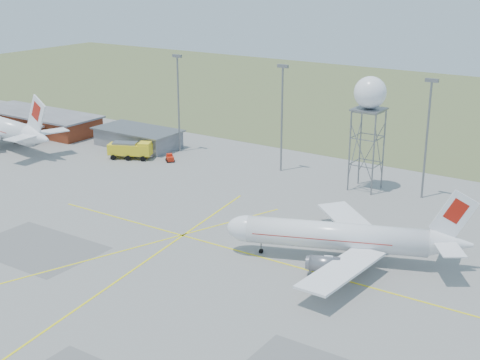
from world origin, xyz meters
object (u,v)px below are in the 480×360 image
Objects in this scene: fire_truck at (131,151)px; airliner_main at (340,237)px; radar_tower at (368,127)px; baggage_tug at (170,159)px.

airliner_main is at bearing -45.20° from fire_truck.
radar_tower is at bearing -14.72° from fire_truck.
fire_truck reaches higher than baggage_tug.
fire_truck is (-47.70, -8.66, -9.60)m from radar_tower.
baggage_tug is (-39.75, -5.94, -10.70)m from radar_tower.
airliner_main is at bearing 13.55° from baggage_tug.
radar_tower is 49.42m from fire_truck.
radar_tower is (-9.34, 29.64, 7.88)m from airliner_main.
baggage_tug is at bearing -171.51° from radar_tower.
radar_tower is 8.20× the size of baggage_tug.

